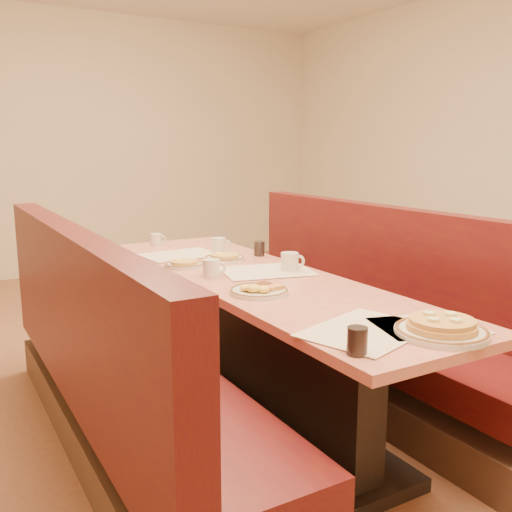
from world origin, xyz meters
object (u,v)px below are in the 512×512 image
soda_tumbler_mid (259,249)px  booth_right (367,328)px  booth_left (116,379)px  pancake_plate (442,328)px  coffee_mug_b (212,268)px  soda_tumbler_near (357,341)px  coffee_mug_c (219,245)px  eggs_plate (259,290)px  coffee_mug_d (156,239)px  coffee_mug_a (290,262)px  diner_table (257,348)px

soda_tumbler_mid → booth_right: bearing=-45.3°
booth_left → pancake_plate: booth_left is taller
coffee_mug_b → soda_tumbler_mid: coffee_mug_b is taller
soda_tumbler_near → coffee_mug_c: bearing=77.3°
eggs_plate → soda_tumbler_near: bearing=-98.1°
coffee_mug_d → soda_tumbler_mid: 0.76m
pancake_plate → coffee_mug_a: coffee_mug_a is taller
coffee_mug_a → coffee_mug_c: coffee_mug_a is taller
coffee_mug_c → soda_tumbler_mid: 0.26m
booth_right → pancake_plate: booth_right is taller
pancake_plate → coffee_mug_d: size_ratio=3.09×
pancake_plate → eggs_plate: size_ratio=1.21×
coffee_mug_a → pancake_plate: bearing=-82.4°
diner_table → coffee_mug_c: (0.11, 0.65, 0.42)m
pancake_plate → coffee_mug_c: 1.75m
booth_left → coffee_mug_a: (0.94, 0.01, 0.44)m
booth_right → coffee_mug_b: 1.04m
coffee_mug_c → coffee_mug_d: bearing=139.2°
coffee_mug_a → coffee_mug_b: (-0.41, 0.08, -0.00)m
coffee_mug_a → coffee_mug_d: bearing=120.1°
coffee_mug_a → coffee_mug_d: coffee_mug_a is taller
pancake_plate → coffee_mug_c: bearing=89.3°
soda_tumbler_near → coffee_mug_b: bearing=86.4°
soda_tumbler_near → booth_left: bearing=112.4°
coffee_mug_c → diner_table: bearing=-78.0°
diner_table → booth_left: bearing=180.0°
soda_tumbler_mid → soda_tumbler_near: bearing=-109.8°
pancake_plate → eggs_plate: 0.84m
booth_right → coffee_mug_c: size_ratio=20.72×
coffee_mug_c → coffee_mug_a: bearing=-60.0°
booth_right → coffee_mug_d: 1.46m
coffee_mug_c → booth_left: bearing=-120.6°
booth_left → eggs_plate: bearing=-28.1°
coffee_mug_a → soda_tumbler_mid: size_ratio=1.47×
pancake_plate → coffee_mug_a: size_ratio=2.46×
diner_table → coffee_mug_d: 1.18m
booth_right → soda_tumbler_mid: 0.77m
eggs_plate → coffee_mug_b: coffee_mug_b is taller
coffee_mug_b → coffee_mug_d: size_ratio=1.14×
coffee_mug_b → soda_tumbler_near: 1.19m
booth_right → pancake_plate: bearing=-120.3°
booth_left → booth_right: same height
coffee_mug_c → eggs_plate: bearing=-84.6°
coffee_mug_b → soda_tumbler_mid: size_ratio=1.34×
booth_right → coffee_mug_a: 0.69m
eggs_plate → diner_table: bearing=61.0°
soda_tumbler_near → coffee_mug_d: bearing=85.9°
booth_left → soda_tumbler_near: bearing=-67.6°
booth_left → pancake_plate: bearing=-53.2°
coffee_mug_c → soda_tumbler_near: 1.79m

